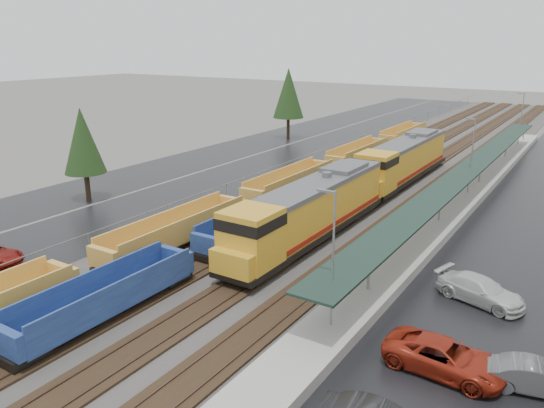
{
  "coord_description": "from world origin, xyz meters",
  "views": [
    {
      "loc": [
        20.21,
        -2.5,
        14.96
      ],
      "look_at": [
        -2.38,
        32.9,
        2.0
      ],
      "focal_mm": 35.0,
      "sensor_mm": 36.0,
      "label": 1
    }
  ],
  "objects": [
    {
      "name": "trackbed",
      "position": [
        -0.0,
        60.0,
        0.16
      ],
      "size": [
        14.6,
        160.0,
        0.22
      ],
      "color": "black",
      "rests_on": "ground"
    },
    {
      "name": "parked_car_east_b",
      "position": [
        15.43,
        20.02,
        0.79
      ],
      "size": [
        2.92,
        5.79,
        1.57
      ],
      "primitive_type": "imported",
      "rotation": [
        0.0,
        0.0,
        1.52
      ],
      "color": "maroon",
      "rests_on": "ground"
    },
    {
      "name": "well_string_blue",
      "position": [
        -2.0,
        22.32,
        1.12
      ],
      "size": [
        2.52,
        85.78,
        2.24
      ],
      "color": "navy",
      "rests_on": "ground"
    },
    {
      "name": "tree_west_far",
      "position": [
        -23.0,
        70.0,
        7.12
      ],
      "size": [
        4.84,
        4.84,
        11.0
      ],
      "color": "#332316",
      "rests_on": "ground"
    },
    {
      "name": "station_platform",
      "position": [
        9.5,
        50.01,
        0.73
      ],
      "size": [
        3.0,
        80.0,
        8.0
      ],
      "color": "#9E9B93",
      "rests_on": "ground"
    },
    {
      "name": "west_parking_lot",
      "position": [
        -15.0,
        60.0,
        0.01
      ],
      "size": [
        10.0,
        160.0,
        0.02
      ],
      "primitive_type": "cube",
      "color": "black",
      "rests_on": "ground"
    },
    {
      "name": "locomotive_lead",
      "position": [
        2.0,
        31.19,
        2.59
      ],
      "size": [
        3.29,
        21.67,
        4.91
      ],
      "color": "black",
      "rests_on": "ground"
    },
    {
      "name": "ballast_strip",
      "position": [
        0.0,
        60.0,
        0.04
      ],
      "size": [
        20.0,
        160.0,
        0.08
      ],
      "primitive_type": "cube",
      "color": "#302D2B",
      "rests_on": "ground"
    },
    {
      "name": "parked_car_east_c",
      "position": [
        15.29,
        28.23,
        0.76
      ],
      "size": [
        3.51,
        5.66,
        1.53
      ],
      "primitive_type": "imported",
      "rotation": [
        0.0,
        0.0,
        1.29
      ],
      "color": "silver",
      "rests_on": "ground"
    },
    {
      "name": "chainlink_fence",
      "position": [
        -9.5,
        58.44,
        1.61
      ],
      "size": [
        0.08,
        160.04,
        2.02
      ],
      "color": "gray",
      "rests_on": "ground"
    },
    {
      "name": "well_string_yellow",
      "position": [
        -6.0,
        33.67,
        1.15
      ],
      "size": [
        2.58,
        99.19,
        2.29
      ],
      "color": "gold",
      "rests_on": "ground"
    },
    {
      "name": "west_road",
      "position": [
        -25.0,
        60.0,
        0.01
      ],
      "size": [
        9.0,
        160.0,
        0.02
      ],
      "primitive_type": "cube",
      "color": "black",
      "rests_on": "ground"
    },
    {
      "name": "locomotive_trail",
      "position": [
        2.0,
        52.19,
        2.59
      ],
      "size": [
        3.29,
        21.67,
        4.91
      ],
      "color": "black",
      "rests_on": "ground"
    },
    {
      "name": "tree_west_near",
      "position": [
        -22.0,
        30.0,
        5.82
      ],
      "size": [
        3.96,
        3.96,
        9.0
      ],
      "color": "#332316",
      "rests_on": "ground"
    },
    {
      "name": "parked_car_east_e",
      "position": [
        19.31,
        20.75,
        0.71
      ],
      "size": [
        2.48,
        4.57,
        1.43
      ],
      "primitive_type": "imported",
      "rotation": [
        0.0,
        0.0,
        1.81
      ],
      "color": "#595B5E",
      "rests_on": "ground"
    }
  ]
}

